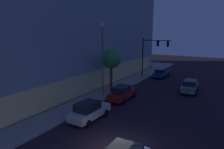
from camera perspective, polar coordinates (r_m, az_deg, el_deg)
modern_building at (r=36.51m, az=-17.94°, el=14.25°), size 38.82×23.79×19.56m
traffic_light_far_corner at (r=34.30m, az=11.42°, el=6.85°), size 0.33×4.76×6.79m
street_lamp_sidewalk at (r=24.32m, az=-2.70°, el=6.51°), size 0.44×0.44×8.77m
sidewalk_tree at (r=25.99m, az=-0.27°, el=4.29°), size 2.50×2.50×5.59m
car_silver at (r=18.73m, az=-6.45°, el=-10.14°), size 4.40×2.00×1.71m
car_red at (r=23.87m, az=2.96°, el=-5.21°), size 4.69×2.00×1.71m
car_grey at (r=28.91m, az=21.26°, el=-3.06°), size 4.53×2.13×1.56m
car_blue at (r=36.65m, az=13.79°, el=0.49°), size 4.48×2.00×1.61m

